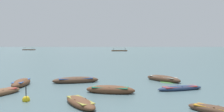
# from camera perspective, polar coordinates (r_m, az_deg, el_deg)

# --- Properties ---
(ground_plane) EXTENTS (6000.00, 6000.00, 0.00)m
(ground_plane) POSITION_cam_1_polar(r_m,az_deg,el_deg) (1505.51, -1.85, 2.29)
(ground_plane) COLOR #476066
(mountain_2) EXTENTS (576.85, 576.85, 223.52)m
(mountain_2) POSITION_cam_1_polar(r_m,az_deg,el_deg) (2009.59, -16.60, 5.41)
(mountain_2) COLOR #4C5B56
(mountain_2) RESTS_ON ground
(mountain_3) EXTENTS (1048.61, 1048.61, 320.62)m
(mountain_3) POSITION_cam_1_polar(r_m,az_deg,el_deg) (2176.40, 5.46, 6.55)
(mountain_3) COLOR slate
(mountain_3) RESTS_ON ground
(rowboat_0) EXTENTS (2.51, 3.52, 0.54)m
(rowboat_0) POSITION_cam_1_polar(r_m,az_deg,el_deg) (18.32, -25.63, -8.04)
(rowboat_0) COLOR brown
(rowboat_0) RESTS_ON ground
(rowboat_1) EXTENTS (3.97, 1.94, 0.43)m
(rowboat_1) POSITION_cam_1_polar(r_m,az_deg,el_deg) (19.18, 16.21, -7.53)
(rowboat_1) COLOR navy
(rowboat_1) RESTS_ON ground
(rowboat_3) EXTENTS (3.83, 2.05, 0.69)m
(rowboat_3) POSITION_cam_1_polar(r_m,az_deg,el_deg) (17.31, -0.42, -8.24)
(rowboat_3) COLOR brown
(rowboat_3) RESTS_ON ground
(rowboat_5) EXTENTS (4.53, 2.33, 0.68)m
(rowboat_5) POSITION_cam_1_polar(r_m,az_deg,el_deg) (22.35, -8.81, -5.86)
(rowboat_5) COLOR #4C3323
(rowboat_5) RESTS_ON ground
(rowboat_6) EXTENTS (2.57, 3.60, 0.53)m
(rowboat_6) POSITION_cam_1_polar(r_m,az_deg,el_deg) (13.89, -7.76, -11.14)
(rowboat_6) COLOR brown
(rowboat_6) RESTS_ON ground
(rowboat_8) EXTENTS (1.29, 3.80, 0.69)m
(rowboat_8) POSITION_cam_1_polar(r_m,az_deg,el_deg) (21.94, -21.21, -6.14)
(rowboat_8) COLOR brown
(rowboat_8) RESTS_ON ground
(rowboat_9) EXTENTS (2.62, 2.86, 0.50)m
(rowboat_9) POSITION_cam_1_polar(r_m,az_deg,el_deg) (13.28, 23.99, -12.02)
(rowboat_9) COLOR #4C3323
(rowboat_9) RESTS_ON ground
(rowboat_11) EXTENTS (3.32, 4.02, 0.70)m
(rowboat_11) POSITION_cam_1_polar(r_m,az_deg,el_deg) (23.57, 12.34, -5.44)
(rowboat_11) COLOR #4C3323
(rowboat_11) RESTS_ON ground
(ferry_0) EXTENTS (10.49, 5.40, 2.54)m
(ferry_0) POSITION_cam_1_polar(r_m,az_deg,el_deg) (209.15, -19.56, 1.47)
(ferry_0) COLOR brown
(ferry_0) RESTS_ON ground
(ferry_2) EXTENTS (10.56, 4.49, 2.54)m
(ferry_2) POSITION_cam_1_polar(r_m,az_deg,el_deg) (157.13, 1.79, 1.34)
(ferry_2) COLOR brown
(ferry_2) RESTS_ON ground
(mooring_buoy) EXTENTS (0.47, 0.47, 1.19)m
(mooring_buoy) POSITION_cam_1_polar(r_m,az_deg,el_deg) (15.72, -20.17, -9.88)
(mooring_buoy) COLOR yellow
(mooring_buoy) RESTS_ON ground
(weed_patch_0) EXTENTS (1.92, 1.95, 0.14)m
(weed_patch_0) POSITION_cam_1_polar(r_m,az_deg,el_deg) (22.92, 13.67, -6.23)
(weed_patch_0) COLOR #38662D
(weed_patch_0) RESTS_ON ground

